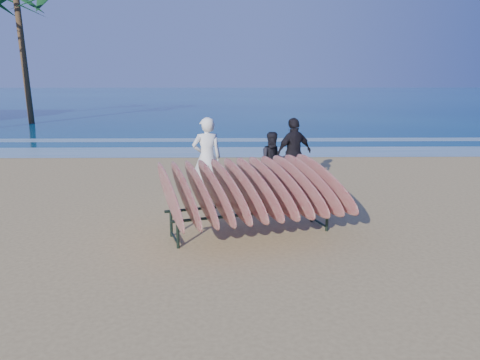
{
  "coord_description": "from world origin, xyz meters",
  "views": [
    {
      "loc": [
        -0.17,
        -8.33,
        3.02
      ],
      "look_at": [
        0.0,
        0.8,
        0.95
      ],
      "focal_mm": 35.0,
      "sensor_mm": 36.0,
      "label": 1
    }
  ],
  "objects_px": {
    "person_white": "(207,158)",
    "person_dark_b": "(294,153)",
    "palm_mid": "(19,6)",
    "surfboard_rack": "(251,188)",
    "person_dark_a": "(273,161)"
  },
  "relations": [
    {
      "from": "person_white",
      "to": "palm_mid",
      "type": "bearing_deg",
      "value": -69.24
    },
    {
      "from": "person_white",
      "to": "palm_mid",
      "type": "relative_size",
      "value": 0.26
    },
    {
      "from": "person_dark_a",
      "to": "palm_mid",
      "type": "bearing_deg",
      "value": 119.24
    },
    {
      "from": "palm_mid",
      "to": "person_dark_b",
      "type": "bearing_deg",
      "value": -50.02
    },
    {
      "from": "surfboard_rack",
      "to": "person_dark_a",
      "type": "relative_size",
      "value": 2.49
    },
    {
      "from": "person_white",
      "to": "person_dark_a",
      "type": "bearing_deg",
      "value": -170.11
    },
    {
      "from": "person_white",
      "to": "person_dark_b",
      "type": "relative_size",
      "value": 1.05
    },
    {
      "from": "person_dark_a",
      "to": "palm_mid",
      "type": "xyz_separation_m",
      "value": [
        -13.6,
        17.12,
        6.15
      ]
    },
    {
      "from": "person_white",
      "to": "palm_mid",
      "type": "distance_m",
      "value": 22.24
    },
    {
      "from": "person_dark_b",
      "to": "person_white",
      "type": "bearing_deg",
      "value": -7.03
    },
    {
      "from": "person_dark_b",
      "to": "surfboard_rack",
      "type": "bearing_deg",
      "value": 41.46
    },
    {
      "from": "surfboard_rack",
      "to": "person_dark_b",
      "type": "xyz_separation_m",
      "value": [
        1.32,
        3.78,
        0.04
      ]
    },
    {
      "from": "person_white",
      "to": "person_dark_b",
      "type": "bearing_deg",
      "value": -170.62
    },
    {
      "from": "person_dark_b",
      "to": "palm_mid",
      "type": "distance_m",
      "value": 22.86
    },
    {
      "from": "person_dark_a",
      "to": "palm_mid",
      "type": "relative_size",
      "value": 0.2
    }
  ]
}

